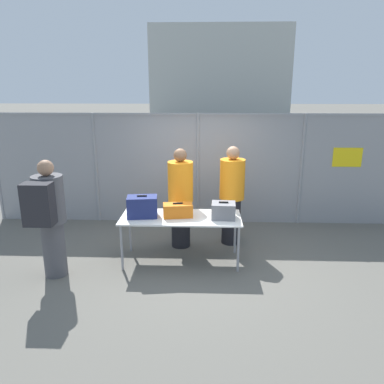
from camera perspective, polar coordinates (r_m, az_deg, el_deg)
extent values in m
plane|color=#605E56|center=(6.59, 0.45, -10.02)|extent=(120.00, 120.00, 0.00)
cylinder|color=gray|center=(8.29, -14.39, 3.49)|extent=(0.07, 0.07, 2.35)
cylinder|color=gray|center=(7.95, 0.87, 3.48)|extent=(0.07, 0.07, 2.35)
cylinder|color=gray|center=(8.20, 16.29, 3.22)|extent=(0.07, 0.07, 2.35)
cube|color=gray|center=(7.95, 0.87, 3.48)|extent=(8.71, 0.01, 2.35)
cube|color=gray|center=(7.79, 0.90, 11.73)|extent=(8.71, 0.04, 0.04)
cube|color=yellow|center=(8.41, 22.60, 4.91)|extent=(0.60, 0.01, 0.40)
cube|color=silver|center=(6.20, -1.71, -3.89)|extent=(1.98, 0.83, 0.02)
cylinder|color=#99999E|center=(6.15, -10.67, -8.30)|extent=(0.04, 0.04, 0.77)
cylinder|color=#99999E|center=(6.03, 7.06, -8.66)|extent=(0.04, 0.04, 0.77)
cylinder|color=#99999E|center=(6.79, -9.38, -5.89)|extent=(0.04, 0.04, 0.77)
cylinder|color=#99999E|center=(6.68, 6.57, -6.15)|extent=(0.04, 0.04, 0.77)
cube|color=navy|center=(6.19, -7.58, -2.23)|extent=(0.52, 0.37, 0.35)
cube|color=black|center=(6.14, -7.64, -0.59)|extent=(0.16, 0.04, 0.02)
cube|color=orange|center=(6.17, -2.17, -2.80)|extent=(0.51, 0.31, 0.22)
cube|color=black|center=(6.13, -2.18, -1.73)|extent=(0.16, 0.05, 0.02)
cube|color=slate|center=(6.12, 4.81, -2.82)|extent=(0.40, 0.34, 0.26)
cube|color=black|center=(6.07, 4.84, -1.58)|extent=(0.15, 0.03, 0.02)
cylinder|color=#4C4C51|center=(6.26, -20.25, -8.11)|extent=(0.35, 0.35, 0.87)
cylinder|color=#4C4C51|center=(5.99, -20.97, -1.07)|extent=(0.46, 0.46, 0.73)
sphere|color=#A57A5B|center=(5.88, -21.43, 3.44)|extent=(0.24, 0.24, 0.24)
cube|color=#232328|center=(5.67, -22.36, -1.74)|extent=(0.41, 0.25, 0.61)
cylinder|color=black|center=(6.91, -1.72, -4.84)|extent=(0.34, 0.34, 0.87)
cylinder|color=orange|center=(6.67, -1.78, 1.57)|extent=(0.45, 0.45, 0.72)
sphere|color=brown|center=(6.57, -1.81, 5.63)|extent=(0.24, 0.24, 0.24)
cylinder|color=black|center=(7.08, 5.97, -4.36)|extent=(0.35, 0.35, 0.88)
cylinder|color=orange|center=(6.85, 6.16, 1.96)|extent=(0.46, 0.46, 0.73)
sphere|color=#A57A5B|center=(6.75, 6.28, 5.95)|extent=(0.24, 0.24, 0.24)
cube|color=#B2B2B7|center=(10.27, 14.42, 1.39)|extent=(2.61, 1.37, 0.46)
sphere|color=black|center=(9.50, 12.60, -0.25)|extent=(0.61, 0.61, 0.61)
sphere|color=black|center=(10.92, 11.24, 1.92)|extent=(0.61, 0.61, 0.61)
cylinder|color=#59595B|center=(10.09, 4.52, 0.52)|extent=(0.91, 0.06, 0.06)
cube|color=#B2B7B2|center=(34.52, 4.05, 17.20)|extent=(11.04, 8.82, 7.47)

